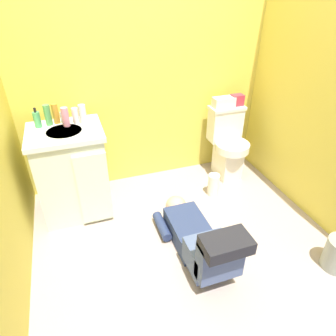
{
  "coord_description": "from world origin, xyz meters",
  "views": [
    {
      "loc": [
        -0.72,
        -1.75,
        1.85
      ],
      "look_at": [
        0.01,
        0.36,
        0.45
      ],
      "focal_mm": 32.28,
      "sensor_mm": 36.0,
      "label": 1
    }
  ],
  "objects": [
    {
      "name": "ground_plane",
      "position": [
        0.0,
        0.0,
        -0.02
      ],
      "size": [
        2.89,
        2.99,
        0.04
      ],
      "primitive_type": "cube",
      "color": "#A3928A"
    },
    {
      "name": "wall_back",
      "position": [
        0.0,
        1.03,
        1.2
      ],
      "size": [
        2.55,
        0.08,
        2.4
      ],
      "primitive_type": "cube",
      "color": "#DEC949",
      "rests_on": "ground_plane"
    },
    {
      "name": "toilet",
      "position": [
        0.8,
        0.74,
        0.37
      ],
      "size": [
        0.36,
        0.46,
        0.75
      ],
      "color": "silver",
      "rests_on": "ground_plane"
    },
    {
      "name": "vanity_cabinet",
      "position": [
        -0.79,
        0.62,
        0.42
      ],
      "size": [
        0.6,
        0.53,
        0.82
      ],
      "color": "silver",
      "rests_on": "ground_plane"
    },
    {
      "name": "faucet",
      "position": [
        -0.79,
        0.77,
        0.87
      ],
      "size": [
        0.02,
        0.02,
        0.1
      ],
      "primitive_type": "cylinder",
      "color": "silver",
      "rests_on": "vanity_cabinet"
    },
    {
      "name": "person_plumber",
      "position": [
        0.04,
        -0.26,
        0.18
      ],
      "size": [
        0.39,
        1.06,
        0.52
      ],
      "color": "navy",
      "rests_on": "ground_plane"
    },
    {
      "name": "tissue_box",
      "position": [
        0.76,
        0.83,
        0.8
      ],
      "size": [
        0.22,
        0.11,
        0.1
      ],
      "primitive_type": "cube",
      "color": "silver",
      "rests_on": "toilet"
    },
    {
      "name": "toiletry_bag",
      "position": [
        0.91,
        0.83,
        0.81
      ],
      "size": [
        0.12,
        0.09,
        0.11
      ],
      "primitive_type": "cube",
      "color": "#B22D3F",
      "rests_on": "toilet"
    },
    {
      "name": "soap_dispenser",
      "position": [
        -0.98,
        0.75,
        0.89
      ],
      "size": [
        0.06,
        0.06,
        0.17
      ],
      "color": "#469C5A",
      "rests_on": "vanity_cabinet"
    },
    {
      "name": "bottle_green",
      "position": [
        -0.9,
        0.77,
        0.91
      ],
      "size": [
        0.05,
        0.05,
        0.17
      ],
      "primitive_type": "cylinder",
      "color": "#4F9C50",
      "rests_on": "vanity_cabinet"
    },
    {
      "name": "bottle_amber",
      "position": [
        -0.83,
        0.78,
        0.9
      ],
      "size": [
        0.05,
        0.05,
        0.17
      ],
      "primitive_type": "cylinder",
      "color": "#C48A2A",
      "rests_on": "vanity_cabinet"
    },
    {
      "name": "bottle_pink",
      "position": [
        -0.76,
        0.7,
        0.9
      ],
      "size": [
        0.06,
        0.06,
        0.16
      ],
      "primitive_type": "cylinder",
      "color": "pink",
      "rests_on": "vanity_cabinet"
    },
    {
      "name": "bottle_white",
      "position": [
        -0.68,
        0.73,
        0.89
      ],
      "size": [
        0.05,
        0.05,
        0.13
      ],
      "primitive_type": "cylinder",
      "color": "white",
      "rests_on": "vanity_cabinet"
    },
    {
      "name": "bottle_clear",
      "position": [
        -0.62,
        0.71,
        0.9
      ],
      "size": [
        0.06,
        0.06,
        0.16
      ],
      "primitive_type": "cylinder",
      "color": "silver",
      "rests_on": "vanity_cabinet"
    },
    {
      "name": "paper_towel_roll",
      "position": [
        0.5,
        0.42,
        0.12
      ],
      "size": [
        0.11,
        0.11,
        0.23
      ],
      "primitive_type": "cylinder",
      "color": "white",
      "rests_on": "ground_plane"
    }
  ]
}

